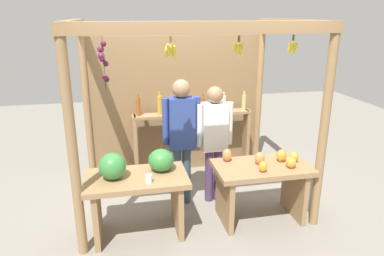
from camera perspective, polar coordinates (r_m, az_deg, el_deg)
ground_plane at (r=5.00m, az=-0.45°, el=-10.91°), size 12.00×12.00×0.00m
market_stall at (r=4.90m, az=-1.49°, el=5.70°), size 2.78×2.00×2.34m
fruit_counter_left at (r=4.02m, az=-8.87°, el=-8.76°), size 1.12×0.64×1.00m
fruit_counter_right at (r=4.36m, az=11.11°, el=-8.04°), size 1.12×0.64×0.86m
bottle_shelf_unit at (r=5.37m, az=0.03°, el=0.18°), size 1.78×0.22×1.33m
vendor_man at (r=4.46m, az=-1.68°, el=-0.54°), size 0.48×0.22×1.65m
vendor_woman at (r=4.56m, az=3.59°, el=-1.09°), size 0.48×0.21×1.55m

